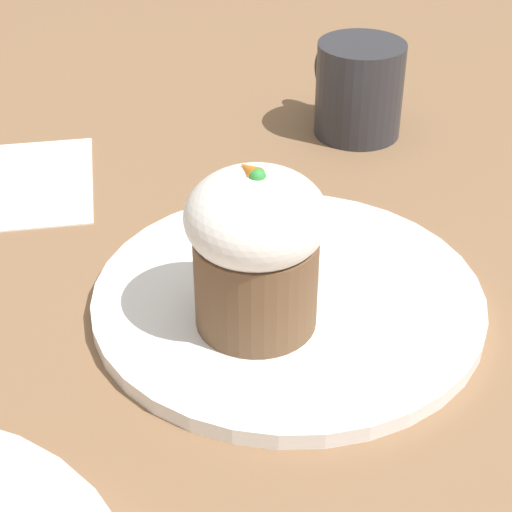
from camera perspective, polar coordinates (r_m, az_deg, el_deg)
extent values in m
plane|color=#846042|center=(0.55, 2.13, -3.28)|extent=(4.00, 4.00, 0.00)
cylinder|color=white|center=(0.55, 2.14, -2.83)|extent=(0.25, 0.25, 0.01)
cylinder|color=brown|center=(0.50, 0.00, -1.66)|extent=(0.07, 0.07, 0.06)
ellipsoid|color=white|center=(0.48, 0.00, 2.65)|extent=(0.08, 0.08, 0.05)
cone|color=orange|center=(0.47, -0.49, 5.74)|extent=(0.02, 0.01, 0.01)
sphere|color=green|center=(0.46, 0.08, 5.27)|extent=(0.01, 0.01, 0.01)
cube|color=silver|center=(0.57, 6.95, -0.81)|extent=(0.01, 0.10, 0.00)
ellipsoid|color=silver|center=(0.54, 1.44, -2.61)|extent=(0.04, 0.05, 0.01)
cylinder|color=#2D2D33|center=(0.75, 6.90, 10.97)|extent=(0.07, 0.07, 0.08)
torus|color=#2D2D33|center=(0.78, 5.09, 12.06)|extent=(0.05, 0.01, 0.05)
cube|color=white|center=(0.71, -15.69, 4.70)|extent=(0.17, 0.16, 0.00)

